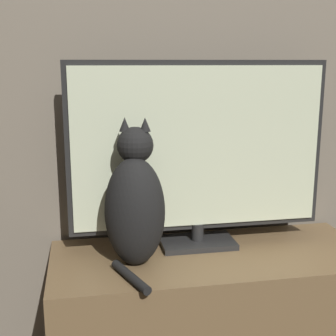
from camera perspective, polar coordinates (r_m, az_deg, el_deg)
name	(u,v)px	position (r m, az deg, el deg)	size (l,w,h in m)	color
wall_back	(196,33)	(1.79, 3.47, 16.09)	(4.80, 0.05, 2.60)	#756B5B
tv_stand	(211,324)	(1.78, 5.23, -18.47)	(1.11, 0.45, 0.55)	brown
tv	(198,152)	(1.64, 3.73, 1.95)	(0.91, 0.16, 0.66)	black
cat	(135,205)	(1.52, -4.04, -4.50)	(0.23, 0.34, 0.48)	black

